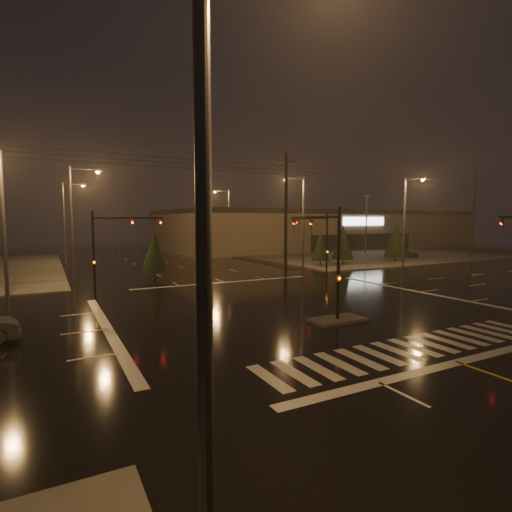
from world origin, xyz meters
name	(u,v)px	position (x,y,z in m)	size (l,w,h in m)	color
ground	(296,307)	(0.00, 0.00, 0.00)	(140.00, 140.00, 0.00)	black
sidewalk_ne	(348,253)	(30.00, 30.00, 0.06)	(36.00, 36.00, 0.12)	#44413D
median_island	(337,320)	(0.00, -4.00, 0.07)	(3.00, 1.60, 0.15)	#44413D
crosswalk	(414,347)	(0.00, -9.00, 0.01)	(15.00, 2.60, 0.01)	beige
stop_bar_near	(458,362)	(0.00, -11.00, 0.01)	(16.00, 0.50, 0.01)	beige
stop_bar_far	(225,282)	(0.00, 11.00, 0.01)	(16.00, 0.50, 0.01)	beige
parking_lot	(380,253)	(35.00, 28.00, 0.04)	(50.00, 24.00, 0.08)	black
retail_building	(315,228)	(35.00, 45.99, 3.84)	(60.20, 28.30, 7.20)	#706450
signal_mast_median	(328,249)	(0.00, -3.07, 3.75)	(0.25, 4.59, 6.00)	black
signal_mast_ne	(321,237)	(9.50, 10.14, 3.79)	(4.84, 1.86, 6.00)	black
signal_mast_nw	(109,242)	(-9.50, 10.14, 3.79)	(4.84, 1.86, 6.00)	black
streetlight_0	(224,186)	(-11.18, -15.00, 5.80)	(2.77, 0.32, 10.00)	#38383A
streetlight_1	(75,215)	(-11.18, 18.00, 5.80)	(2.77, 0.32, 10.00)	#38383A
streetlight_2	(67,217)	(-11.18, 34.00, 5.80)	(2.77, 0.32, 10.00)	#38383A
streetlight_3	(301,216)	(11.18, 16.00, 5.80)	(2.77, 0.32, 10.00)	#38383A
streetlight_4	(227,217)	(11.18, 36.00, 5.80)	(2.77, 0.32, 10.00)	#38383A
streetlight_5	(3,213)	(-16.00, 11.18, 5.80)	(0.32, 2.77, 10.00)	#38383A
streetlight_6	(407,216)	(22.00, 11.18, 5.80)	(0.32, 2.77, 10.00)	#38383A
utility_pole_1	(286,212)	(8.00, 14.00, 6.13)	(2.20, 0.32, 12.00)	black
utility_pole_2	(474,215)	(38.00, 14.00, 6.13)	(2.20, 0.32, 12.00)	black
conifer_0	(321,247)	(14.66, 17.03, 2.31)	(2.07, 2.07, 3.93)	black
conifer_1	(343,242)	(18.08, 17.21, 2.77)	(2.65, 2.65, 4.83)	black
conifer_2	(396,239)	(26.34, 16.65, 2.98)	(2.92, 2.92, 5.27)	black
conifer_3	(154,251)	(-4.71, 16.42, 2.56)	(2.38, 2.38, 4.42)	black
car_parked	(403,253)	(31.78, 20.33, 0.72)	(1.69, 4.21, 1.43)	black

